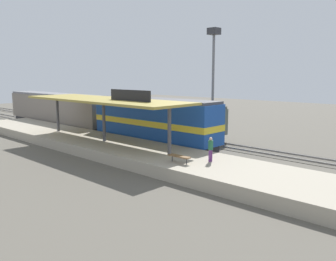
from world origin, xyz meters
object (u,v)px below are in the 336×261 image
light_mast (213,60)px  person_waiting (211,148)px  locomotive (153,121)px  platform_bench (179,156)px  passenger_carriage_single (57,109)px  freight_car (174,120)px

light_mast → person_waiting: 16.20m
locomotive → light_mast: size_ratio=1.23×
platform_bench → light_mast: light_mast is taller
passenger_carriage_single → freight_car: passenger_carriage_single is taller
freight_car → platform_bench: bearing=-136.6°
platform_bench → person_waiting: size_ratio=0.99×
locomotive → freight_car: (4.60, 1.47, -0.44)m
freight_car → person_waiting: 14.42m
locomotive → person_waiting: locomotive is taller
passenger_carriage_single → freight_car: 17.16m
platform_bench → freight_car: 14.60m
platform_bench → passenger_carriage_single: passenger_carriage_single is taller
locomotive → person_waiting: 10.79m
light_mast → person_waiting: bearing=-144.6°
locomotive → person_waiting: size_ratio=8.44×
passenger_carriage_single → freight_car: (4.60, -16.53, -0.34)m
locomotive → light_mast: 9.92m
freight_car → person_waiting: bearing=-128.0°
locomotive → passenger_carriage_single: locomotive is taller
platform_bench → light_mast: bearing=27.7°
passenger_carriage_single → platform_bench: bearing=-102.7°
freight_car → person_waiting: freight_car is taller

